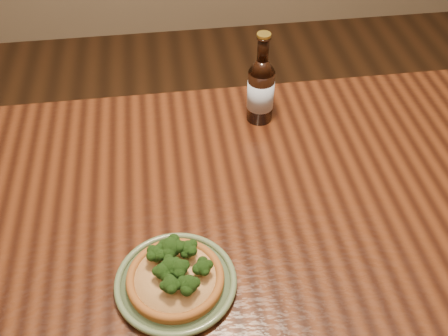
{
  "coord_description": "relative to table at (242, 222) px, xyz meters",
  "views": [
    {
      "loc": [
        -0.17,
        -0.74,
        1.67
      ],
      "look_at": [
        -0.04,
        0.13,
        0.82
      ],
      "focal_mm": 42.0,
      "sensor_mm": 36.0,
      "label": 1
    }
  ],
  "objects": [
    {
      "name": "beer_bottle",
      "position": [
        0.09,
        0.29,
        0.19
      ],
      "size": [
        0.07,
        0.07,
        0.26
      ],
      "rotation": [
        0.0,
        0.0,
        0.43
      ],
      "color": "black",
      "rests_on": "table"
    },
    {
      "name": "table",
      "position": [
        0.0,
        0.0,
        0.0
      ],
      "size": [
        1.6,
        0.9,
        0.75
      ],
      "color": "#4A220F",
      "rests_on": "ground"
    },
    {
      "name": "plate",
      "position": [
        -0.18,
        -0.23,
        0.1
      ],
      "size": [
        0.25,
        0.25,
        0.02
      ],
      "rotation": [
        0.0,
        0.0,
        -0.4
      ],
      "color": "#617551",
      "rests_on": "table"
    },
    {
      "name": "pizza",
      "position": [
        -0.18,
        -0.22,
        0.12
      ],
      "size": [
        0.2,
        0.2,
        0.07
      ],
      "rotation": [
        0.0,
        0.0,
        -0.03
      ],
      "color": "#A45F25",
      "rests_on": "plate"
    }
  ]
}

